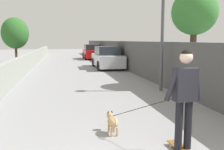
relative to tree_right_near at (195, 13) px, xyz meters
The scene contains 11 objects.
ground_plane 8.41m from the tree_right_near, 33.81° to the left, with size 80.00×80.00×0.00m, color gray.
wall_left 9.19m from the tree_right_near, 59.38° to the left, with size 48.00×0.30×1.10m, color #999E93.
fence_right 5.10m from the tree_right_near, 13.76° to the left, with size 48.00×0.30×1.91m, color #4C4C4C.
tree_right_near is the anchor object (origin of this frame).
tree_left_mid 14.63m from the tree_right_near, 38.12° to the left, with size 2.13×2.13×3.78m.
lamp_post 1.80m from the tree_right_near, 109.76° to the left, with size 0.36×0.36×3.87m.
skateboard 7.37m from the tree_right_near, 149.41° to the left, with size 0.81×0.24×0.08m.
person_skateboarder 7.00m from the tree_right_near, 149.41° to the left, with size 0.24×0.71×1.74m.
dog 7.01m from the tree_right_near, 136.25° to the left, with size 1.45×1.15×1.06m.
car_near 8.42m from the tree_right_near, 16.19° to the left, with size 4.36×1.80×1.54m.
car_far 16.80m from the tree_right_near, ahead, with size 3.85×1.80×1.54m.
Camera 1 is at (-2.08, 1.12, 1.98)m, focal length 39.56 mm.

